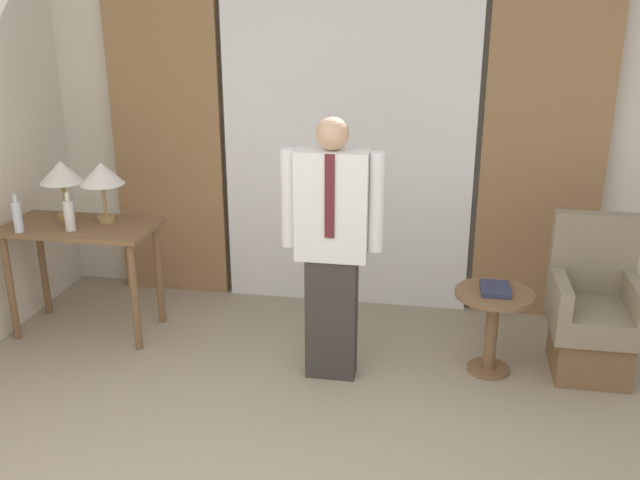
# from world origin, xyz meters

# --- Properties ---
(wall_back) EXTENTS (10.00, 0.06, 2.70)m
(wall_back) POSITION_xyz_m (0.00, 3.10, 1.35)
(wall_back) COLOR silver
(wall_back) RESTS_ON ground_plane
(curtain_sheer_center) EXTENTS (1.82, 0.06, 2.58)m
(curtain_sheer_center) POSITION_xyz_m (0.00, 2.97, 1.29)
(curtain_sheer_center) COLOR white
(curtain_sheer_center) RESTS_ON ground_plane
(curtain_drape_left) EXTENTS (0.85, 0.06, 2.58)m
(curtain_drape_left) POSITION_xyz_m (-1.37, 2.97, 1.29)
(curtain_drape_left) COLOR #997047
(curtain_drape_left) RESTS_ON ground_plane
(curtain_drape_right) EXTENTS (0.85, 0.06, 2.58)m
(curtain_drape_right) POSITION_xyz_m (1.37, 2.97, 1.29)
(curtain_drape_right) COLOR #997047
(curtain_drape_right) RESTS_ON ground_plane
(desk) EXTENTS (1.02, 0.54, 0.79)m
(desk) POSITION_xyz_m (-1.71, 2.14, 0.65)
(desk) COLOR brown
(desk) RESTS_ON ground_plane
(table_lamp_left) EXTENTS (0.30, 0.30, 0.41)m
(table_lamp_left) POSITION_xyz_m (-1.86, 2.24, 1.11)
(table_lamp_left) COLOR #9E7F47
(table_lamp_left) RESTS_ON desk
(table_lamp_right) EXTENTS (0.30, 0.30, 0.41)m
(table_lamp_right) POSITION_xyz_m (-1.56, 2.24, 1.11)
(table_lamp_right) COLOR #9E7F47
(table_lamp_right) RESTS_ON desk
(bottle_near_edge) EXTENTS (0.06, 0.06, 0.26)m
(bottle_near_edge) POSITION_xyz_m (-2.03, 1.94, 0.89)
(bottle_near_edge) COLOR silver
(bottle_near_edge) RESTS_ON desk
(bottle_by_lamp) EXTENTS (0.07, 0.07, 0.26)m
(bottle_by_lamp) POSITION_xyz_m (-1.71, 2.02, 0.89)
(bottle_by_lamp) COLOR silver
(bottle_by_lamp) RESTS_ON desk
(person) EXTENTS (0.61, 0.20, 1.62)m
(person) POSITION_xyz_m (0.07, 1.83, 0.88)
(person) COLOR #38332D
(person) RESTS_ON ground_plane
(armchair) EXTENTS (0.52, 0.56, 0.98)m
(armchair) POSITION_xyz_m (1.66, 2.16, 0.36)
(armchair) COLOR brown
(armchair) RESTS_ON ground_plane
(side_table) EXTENTS (0.49, 0.49, 0.54)m
(side_table) POSITION_xyz_m (1.04, 2.04, 0.37)
(side_table) COLOR brown
(side_table) RESTS_ON ground_plane
(book) EXTENTS (0.18, 0.24, 0.03)m
(book) POSITION_xyz_m (1.05, 2.05, 0.56)
(book) COLOR #2D334C
(book) RESTS_ON side_table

